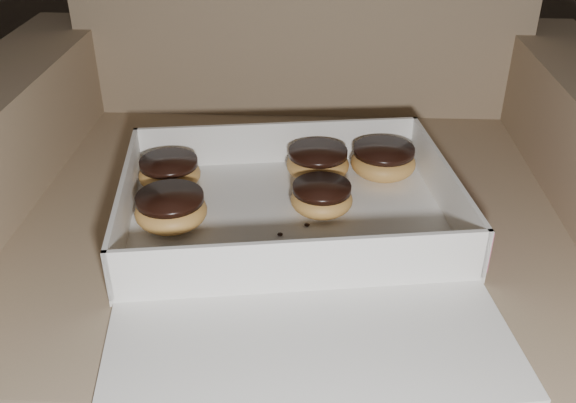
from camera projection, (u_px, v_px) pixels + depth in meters
The scene contains 12 objects.
armchair at pixel (295, 251), 1.02m from camera, with size 0.97×0.82×1.01m.
bakery_box at pixel (294, 229), 0.81m from camera, with size 0.48×0.55×0.07m.
donut_a at pixel (171, 209), 0.81m from camera, with size 0.09×0.09×0.05m.
donut_b at pixel (322, 198), 0.84m from camera, with size 0.08×0.08×0.04m.
donut_c at pixel (383, 161), 0.92m from camera, with size 0.09×0.09×0.05m.
donut_d at pixel (318, 163), 0.92m from camera, with size 0.09×0.09×0.05m.
donut_e at pixel (170, 173), 0.90m from camera, with size 0.09×0.09×0.04m.
crumb_a at pixel (399, 249), 0.77m from camera, with size 0.01×0.01×0.00m, color black.
crumb_b at pixel (394, 268), 0.74m from camera, with size 0.01×0.01×0.00m, color black.
crumb_c at pixel (280, 234), 0.80m from camera, with size 0.01×0.01×0.00m, color black.
crumb_d at pixel (295, 271), 0.74m from camera, with size 0.01×0.01×0.00m, color black.
crumb_e at pixel (307, 225), 0.82m from camera, with size 0.01×0.01×0.00m, color black.
Camera 1 is at (0.10, 0.01, 0.91)m, focal length 40.00 mm.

